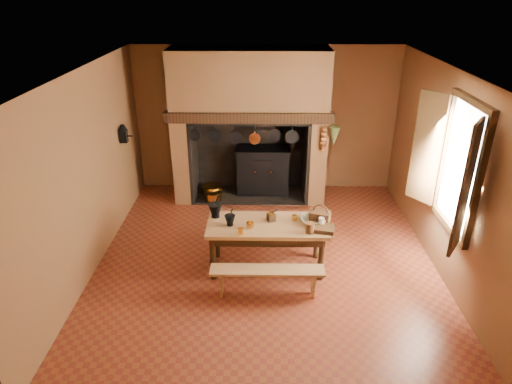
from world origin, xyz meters
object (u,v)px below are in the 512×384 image
(bench_front, at_px, (267,276))
(coffee_grinder, at_px, (271,217))
(wicker_basket, at_px, (320,216))
(iron_range, at_px, (263,170))
(mixing_bowl, at_px, (313,220))
(work_table, at_px, (267,231))

(bench_front, distance_m, coffee_grinder, 0.89)
(coffee_grinder, bearing_deg, wicker_basket, -24.42)
(bench_front, bearing_deg, coffee_grinder, 85.51)
(iron_range, bearing_deg, mixing_bowl, -74.96)
(work_table, relative_size, mixing_bowl, 4.86)
(bench_front, relative_size, coffee_grinder, 9.18)
(work_table, height_order, mixing_bowl, mixing_bowl)
(iron_range, height_order, wicker_basket, iron_range)
(iron_range, height_order, mixing_bowl, iron_range)
(work_table, bearing_deg, mixing_bowl, 2.67)
(iron_range, bearing_deg, work_table, -88.86)
(work_table, xyz_separation_m, coffee_grinder, (0.06, 0.09, 0.18))
(iron_range, distance_m, coffee_grinder, 2.57)
(coffee_grinder, bearing_deg, work_table, -147.88)
(coffee_grinder, height_order, wicker_basket, wicker_basket)
(iron_range, xyz_separation_m, work_table, (0.05, -2.63, 0.13))
(coffee_grinder, xyz_separation_m, wicker_basket, (0.69, -0.01, 0.02))
(iron_range, distance_m, mixing_bowl, 2.71)
(work_table, bearing_deg, coffee_grinder, 55.94)
(work_table, relative_size, bench_front, 1.13)
(bench_front, distance_m, mixing_bowl, 1.05)
(mixing_bowl, bearing_deg, coffee_grinder, 174.46)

